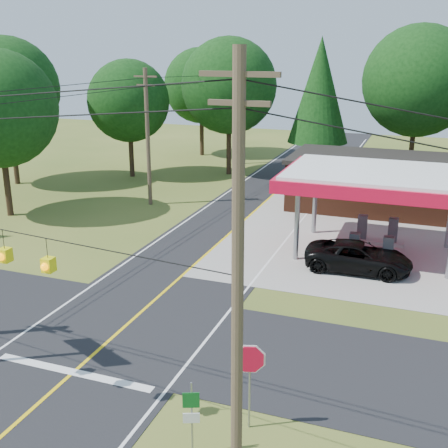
% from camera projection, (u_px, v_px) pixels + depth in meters
% --- Properties ---
extents(ground, '(120.00, 120.00, 0.00)m').
position_uv_depth(ground, '(123.00, 329.00, 23.83)').
color(ground, '#44571E').
rests_on(ground, ground).
extents(main_highway, '(8.00, 120.00, 0.02)m').
position_uv_depth(main_highway, '(123.00, 328.00, 23.83)').
color(main_highway, black).
rests_on(main_highway, ground).
extents(cross_road, '(70.00, 7.00, 0.02)m').
position_uv_depth(cross_road, '(123.00, 328.00, 23.82)').
color(cross_road, black).
rests_on(cross_road, ground).
extents(lane_center_yellow, '(0.15, 110.00, 0.00)m').
position_uv_depth(lane_center_yellow, '(123.00, 328.00, 23.82)').
color(lane_center_yellow, yellow).
rests_on(lane_center_yellow, main_highway).
extents(gas_canopy, '(10.60, 7.40, 4.88)m').
position_uv_depth(gas_canopy, '(379.00, 181.00, 31.20)').
color(gas_canopy, gray).
rests_on(gas_canopy, ground).
extents(convenience_store, '(16.40, 7.55, 3.80)m').
position_uv_depth(convenience_store, '(404.00, 184.00, 40.51)').
color(convenience_store, '#4C2615').
rests_on(convenience_store, ground).
extents(utility_pole_near_right, '(1.80, 0.30, 11.50)m').
position_uv_depth(utility_pole_near_right, '(238.00, 289.00, 13.29)').
color(utility_pole_near_right, '#473828').
rests_on(utility_pole_near_right, ground).
extents(utility_pole_far_left, '(1.80, 0.30, 10.00)m').
position_uv_depth(utility_pole_far_left, '(148.00, 136.00, 40.98)').
color(utility_pole_far_left, '#473828').
rests_on(utility_pole_far_left, ground).
extents(utility_pole_north, '(0.30, 0.30, 9.50)m').
position_uv_depth(utility_pole_north, '(241.00, 117.00, 55.83)').
color(utility_pole_north, '#473828').
rests_on(utility_pole_north, ground).
extents(treeline_backdrop, '(70.27, 51.59, 13.30)m').
position_uv_depth(treeline_backdrop, '(287.00, 100.00, 42.76)').
color(treeline_backdrop, '#332316').
rests_on(treeline_backdrop, ground).
extents(suv_car, '(5.69, 5.69, 1.55)m').
position_uv_depth(suv_car, '(358.00, 257.00, 29.74)').
color(suv_car, black).
rests_on(suv_car, ground).
extents(octagonal_stop_sign, '(0.97, 0.34, 2.94)m').
position_uv_depth(octagonal_stop_sign, '(250.00, 365.00, 16.99)').
color(octagonal_stop_sign, gray).
rests_on(octagonal_stop_sign, ground).
extents(route_sign_post, '(0.46, 0.21, 2.39)m').
position_uv_depth(route_sign_post, '(191.00, 412.00, 16.10)').
color(route_sign_post, gray).
rests_on(route_sign_post, ground).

